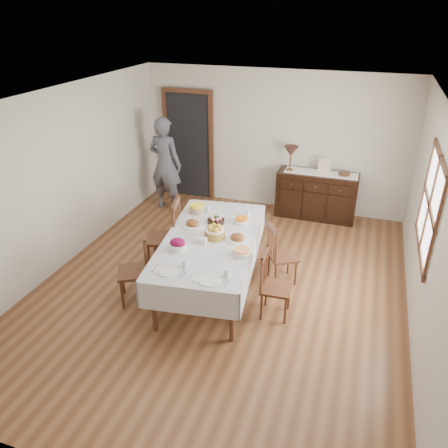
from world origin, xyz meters
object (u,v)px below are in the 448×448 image
(chair_left_far, at_px, (167,235))
(person, at_px, (165,161))
(sideboard, at_px, (316,195))
(chair_right_far, at_px, (280,254))
(dining_table, at_px, (211,244))
(chair_left_near, at_px, (137,268))
(chair_right_near, at_px, (273,284))
(table_lamp, at_px, (291,152))

(chair_left_far, xyz_separation_m, person, (-0.96, 1.99, 0.39))
(sideboard, bearing_deg, chair_right_far, -94.60)
(dining_table, height_order, sideboard, sideboard)
(chair_left_near, relative_size, sideboard, 0.68)
(dining_table, height_order, chair_right_near, chair_right_near)
(chair_right_near, relative_size, chair_right_far, 1.00)
(chair_right_far, height_order, table_lamp, table_lamp)
(chair_left_near, relative_size, chair_right_near, 1.09)
(dining_table, relative_size, chair_right_far, 2.78)
(chair_right_near, xyz_separation_m, table_lamp, (-0.41, 3.06, 0.77))
(dining_table, distance_m, chair_right_near, 1.01)
(chair_left_near, height_order, sideboard, chair_left_near)
(chair_left_far, distance_m, chair_right_far, 1.67)
(chair_right_far, distance_m, sideboard, 2.32)
(chair_right_far, distance_m, table_lamp, 2.44)
(sideboard, height_order, person, person)
(sideboard, bearing_deg, dining_table, -110.47)
(chair_left_far, height_order, person, person)
(chair_right_near, bearing_deg, person, 43.76)
(dining_table, relative_size, person, 1.31)
(chair_left_near, distance_m, table_lamp, 3.66)
(dining_table, height_order, table_lamp, table_lamp)
(chair_left_far, height_order, chair_right_far, chair_left_far)
(person, bearing_deg, chair_left_near, 114.53)
(chair_left_near, xyz_separation_m, chair_right_far, (1.70, 1.03, -0.04))
(sideboard, height_order, table_lamp, table_lamp)
(table_lamp, bearing_deg, chair_right_far, -81.67)
(person, bearing_deg, sideboard, -162.93)
(chair_left_near, bearing_deg, sideboard, 122.38)
(chair_left_near, distance_m, chair_right_far, 1.99)
(sideboard, relative_size, table_lamp, 3.15)
(chair_left_near, bearing_deg, table_lamp, 129.42)
(chair_left_near, relative_size, chair_right_far, 1.09)
(chair_left_near, bearing_deg, chair_right_far, 93.01)
(chair_right_near, xyz_separation_m, person, (-2.68, 2.57, 0.50))
(dining_table, xyz_separation_m, table_lamp, (0.53, 2.78, 0.51))
(chair_left_far, height_order, chair_right_near, chair_left_far)
(person, bearing_deg, chair_left_far, 122.31)
(dining_table, bearing_deg, sideboard, 62.09)
(chair_left_near, relative_size, table_lamp, 2.13)
(chair_left_near, height_order, person, person)
(dining_table, relative_size, chair_left_far, 2.23)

